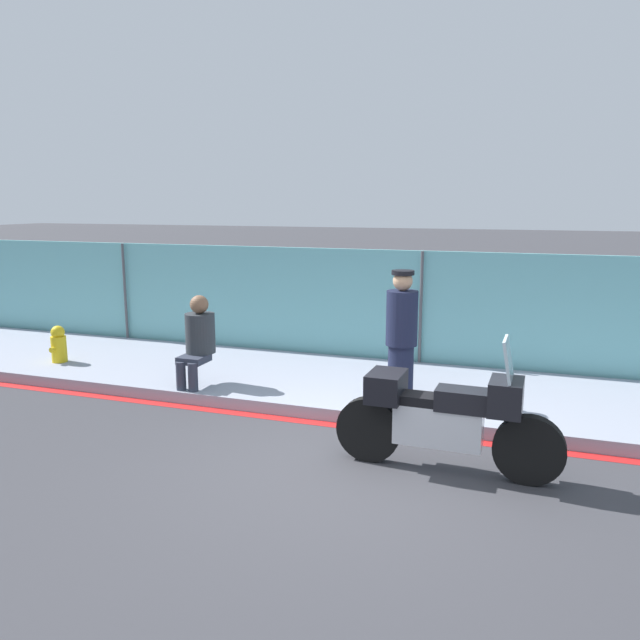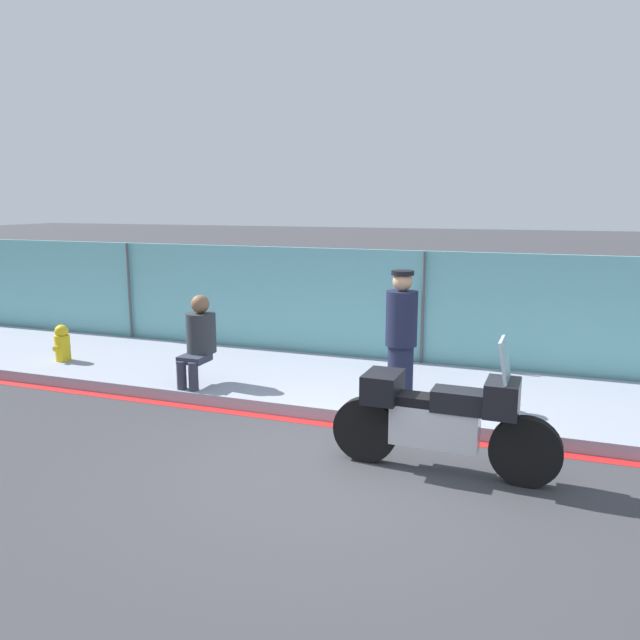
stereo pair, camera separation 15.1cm
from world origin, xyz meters
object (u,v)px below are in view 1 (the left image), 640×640
object	(u,v)px
officer_standing	(401,334)
fire_hydrant	(59,344)
motorcycle	(444,417)
person_seated_on_curb	(198,336)

from	to	relation	value
officer_standing	fire_hydrant	xyz separation A→B (m)	(-5.70, 0.03, -0.58)
motorcycle	fire_hydrant	bearing A→B (deg)	165.68
motorcycle	person_seated_on_curb	size ratio (longest dim) A/B	1.82
fire_hydrant	officer_standing	bearing A→B (deg)	-0.32
officer_standing	person_seated_on_curb	xyz separation A→B (m)	(-2.88, -0.32, -0.17)
fire_hydrant	motorcycle	bearing A→B (deg)	-15.51
motorcycle	officer_standing	xyz separation A→B (m)	(-0.83, 1.78, 0.45)
motorcycle	officer_standing	world-z (taller)	officer_standing
motorcycle	officer_standing	size ratio (longest dim) A/B	1.36
motorcycle	person_seated_on_curb	bearing A→B (deg)	159.66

